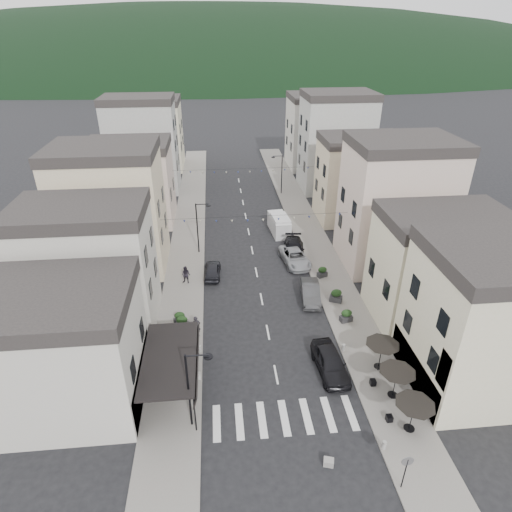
% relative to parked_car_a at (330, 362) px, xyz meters
% --- Properties ---
extents(ground, '(700.00, 700.00, 0.00)m').
position_rel_parked_car_a_xyz_m(ground, '(-4.08, -6.00, -0.85)').
color(ground, black).
rests_on(ground, ground).
extents(sidewalk_left, '(4.00, 76.00, 0.12)m').
position_rel_parked_car_a_xyz_m(sidewalk_left, '(-11.58, 26.00, -0.79)').
color(sidewalk_left, slate).
rests_on(sidewalk_left, ground).
extents(sidewalk_right, '(4.00, 76.00, 0.12)m').
position_rel_parked_car_a_xyz_m(sidewalk_right, '(3.42, 26.00, -0.79)').
color(sidewalk_right, slate).
rests_on(sidewalk_right, ground).
extents(hill_backdrop, '(640.00, 360.00, 70.00)m').
position_rel_parked_car_a_xyz_m(hill_backdrop, '(-4.08, 294.00, -0.85)').
color(hill_backdrop, black).
rests_on(hill_backdrop, ground).
extents(boutique_building, '(12.00, 8.00, 8.00)m').
position_rel_parked_car_a_xyz_m(boutique_building, '(-19.58, -1.00, 3.15)').
color(boutique_building, beige).
rests_on(boutique_building, ground).
extents(bistro_building, '(10.00, 8.00, 10.00)m').
position_rel_parked_car_a_xyz_m(bistro_building, '(10.42, -2.00, 4.15)').
color(bistro_building, beige).
rests_on(bistro_building, ground).
extents(boutique_awning, '(3.77, 7.50, 3.28)m').
position_rel_parked_car_a_xyz_m(boutique_awning, '(-11.33, -1.00, 2.27)').
color(boutique_awning, black).
rests_on(boutique_awning, ground).
extents(buildings_row_left, '(10.20, 54.16, 14.00)m').
position_rel_parked_car_a_xyz_m(buildings_row_left, '(-18.58, 31.75, 5.27)').
color(buildings_row_left, beige).
rests_on(buildings_row_left, ground).
extents(buildings_row_right, '(10.20, 54.16, 14.50)m').
position_rel_parked_car_a_xyz_m(buildings_row_right, '(10.42, 30.59, 5.47)').
color(buildings_row_right, beige).
rests_on(buildings_row_right, ground).
extents(cafe_terrace, '(2.50, 8.10, 2.53)m').
position_rel_parked_car_a_xyz_m(cafe_terrace, '(3.62, -3.20, 1.51)').
color(cafe_terrace, black).
rests_on(cafe_terrace, ground).
extents(streetlamp_left_near, '(1.70, 0.56, 6.00)m').
position_rel_parked_car_a_xyz_m(streetlamp_left_near, '(-9.90, -4.00, 2.85)').
color(streetlamp_left_near, black).
rests_on(streetlamp_left_near, ground).
extents(streetlamp_left_far, '(1.70, 0.56, 6.00)m').
position_rel_parked_car_a_xyz_m(streetlamp_left_far, '(-9.90, 20.00, 2.85)').
color(streetlamp_left_far, black).
rests_on(streetlamp_left_far, ground).
extents(streetlamp_right_far, '(1.70, 0.56, 6.00)m').
position_rel_parked_car_a_xyz_m(streetlamp_right_far, '(1.74, 38.00, 2.85)').
color(streetlamp_right_far, black).
rests_on(streetlamp_right_far, ground).
extents(traffic_sign, '(0.70, 0.07, 2.70)m').
position_rel_parked_car_a_xyz_m(traffic_sign, '(1.72, -9.50, 1.08)').
color(traffic_sign, black).
rests_on(traffic_sign, ground).
extents(bollards, '(11.66, 10.26, 0.60)m').
position_rel_parked_car_a_xyz_m(bollards, '(-4.08, -0.50, -0.43)').
color(bollards, gray).
rests_on(bollards, ground).
extents(bunting_near, '(19.00, 0.28, 0.62)m').
position_rel_parked_car_a_xyz_m(bunting_near, '(-4.08, 16.00, 4.80)').
color(bunting_near, black).
rests_on(bunting_near, ground).
extents(bunting_far, '(19.00, 0.28, 0.62)m').
position_rel_parked_car_a_xyz_m(bunting_far, '(-4.08, 32.00, 4.80)').
color(bunting_far, black).
rests_on(bunting_far, ground).
extents(parked_car_a, '(2.33, 5.10, 1.70)m').
position_rel_parked_car_a_xyz_m(parked_car_a, '(0.00, 0.00, 0.00)').
color(parked_car_a, black).
rests_on(parked_car_a, ground).
extents(parked_car_b, '(2.17, 4.82, 1.54)m').
position_rel_parked_car_a_xyz_m(parked_car_b, '(0.52, 9.53, -0.08)').
color(parked_car_b, '#333335').
rests_on(parked_car_b, ground).
extents(parked_car_c, '(3.20, 5.73, 1.52)m').
position_rel_parked_car_a_xyz_m(parked_car_c, '(0.28, 16.50, -0.09)').
color(parked_car_c, gray).
rests_on(parked_car_c, ground).
extents(parked_car_d, '(2.85, 5.68, 1.58)m').
position_rel_parked_car_a_xyz_m(parked_car_d, '(0.52, 18.29, -0.06)').
color(parked_car_d, black).
rests_on(parked_car_d, ground).
extents(parked_car_e, '(1.87, 4.16, 1.39)m').
position_rel_parked_car_a_xyz_m(parked_car_e, '(-8.68, 14.72, -0.16)').
color(parked_car_e, black).
rests_on(parked_car_e, ground).
extents(delivery_van, '(2.37, 5.06, 2.35)m').
position_rel_parked_car_a_xyz_m(delivery_van, '(-0.29, 24.43, 0.31)').
color(delivery_van, silver).
rests_on(delivery_van, ground).
extents(pedestrian_a, '(0.77, 0.58, 1.91)m').
position_rel_parked_car_a_xyz_m(pedestrian_a, '(-10.05, 4.97, 0.22)').
color(pedestrian_a, black).
rests_on(pedestrian_a, sidewalk_left).
extents(pedestrian_b, '(1.07, 0.94, 1.85)m').
position_rel_parked_car_a_xyz_m(pedestrian_b, '(-11.28, 13.41, 0.20)').
color(pedestrian_b, black).
rests_on(pedestrian_b, sidewalk_left).
extents(concrete_block_b, '(0.70, 0.60, 0.45)m').
position_rel_parked_car_a_xyz_m(concrete_block_b, '(-2.00, -7.67, -0.62)').
color(concrete_block_b, gray).
rests_on(concrete_block_b, ground).
extents(planter_la, '(1.22, 0.89, 1.23)m').
position_rel_parked_car_a_xyz_m(planter_la, '(-11.31, 6.14, -0.13)').
color(planter_la, '#2E2E30').
rests_on(planter_la, sidewalk_left).
extents(planter_lb, '(1.16, 0.92, 1.14)m').
position_rel_parked_car_a_xyz_m(planter_lb, '(-11.55, 6.85, -0.18)').
color(planter_lb, '#2B2B2D').
rests_on(planter_lb, sidewalk_left).
extents(planter_ra, '(1.18, 0.83, 1.20)m').
position_rel_parked_car_a_xyz_m(planter_ra, '(2.90, 5.73, -0.15)').
color(planter_ra, '#29292B').
rests_on(planter_ra, sidewalk_right).
extents(planter_rb, '(1.31, 1.06, 1.29)m').
position_rel_parked_car_a_xyz_m(planter_rb, '(2.80, 8.79, -0.10)').
color(planter_rb, '#2E2E30').
rests_on(planter_rb, sidewalk_right).
extents(planter_rc, '(1.15, 0.91, 1.13)m').
position_rel_parked_car_a_xyz_m(planter_rc, '(2.56, 13.30, -0.18)').
color(planter_rc, '#2A2A2C').
rests_on(planter_rc, sidewalk_right).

